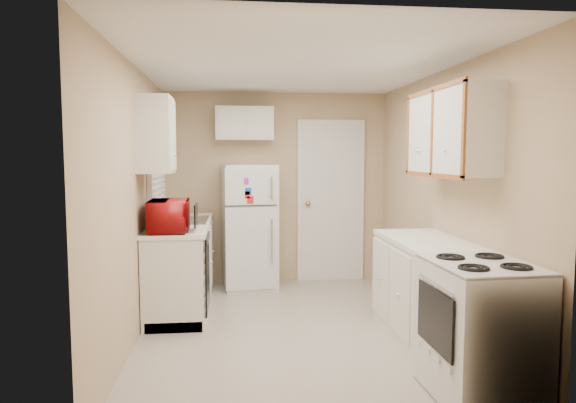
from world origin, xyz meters
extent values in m
plane|color=#BEB2A3|center=(0.00, 0.00, 0.00)|extent=(3.80, 3.80, 0.00)
plane|color=white|center=(0.00, 0.00, 2.40)|extent=(3.80, 3.80, 0.00)
plane|color=tan|center=(-1.40, 0.00, 1.20)|extent=(3.80, 3.80, 0.00)
plane|color=tan|center=(1.40, 0.00, 1.20)|extent=(3.80, 3.80, 0.00)
plane|color=tan|center=(0.00, 1.90, 1.20)|extent=(2.80, 2.80, 0.00)
plane|color=tan|center=(0.00, -1.90, 1.20)|extent=(2.80, 2.80, 0.00)
cube|color=silver|center=(-1.10, 0.90, 0.45)|extent=(0.60, 1.80, 0.90)
cube|color=black|center=(-0.81, 0.30, 0.49)|extent=(0.03, 0.58, 0.72)
cube|color=gray|center=(-1.10, 1.05, 0.86)|extent=(0.54, 0.74, 0.16)
imported|color=#9C0B0D|center=(-1.15, 0.27, 1.05)|extent=(0.54, 0.31, 0.35)
imported|color=white|center=(-1.15, 1.38, 1.00)|extent=(0.09, 0.10, 0.16)
cube|color=silver|center=(-1.36, 1.05, 1.60)|extent=(0.10, 0.98, 1.08)
cube|color=silver|center=(-1.25, 0.22, 1.80)|extent=(0.30, 0.45, 0.70)
cube|color=silver|center=(-0.35, 1.60, 0.75)|extent=(0.68, 0.66, 1.50)
cube|color=silver|center=(-0.40, 1.75, 2.00)|extent=(0.70, 0.30, 0.40)
cube|color=silver|center=(0.70, 1.86, 1.02)|extent=(0.86, 0.06, 2.08)
cube|color=silver|center=(1.10, -0.80, 0.45)|extent=(0.60, 2.00, 0.90)
cube|color=silver|center=(1.06, -1.46, 0.46)|extent=(0.64, 0.77, 0.92)
cube|color=silver|center=(1.25, -0.50, 1.80)|extent=(0.30, 1.20, 0.70)
camera|label=1|loc=(-0.55, -4.61, 1.62)|focal=32.00mm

